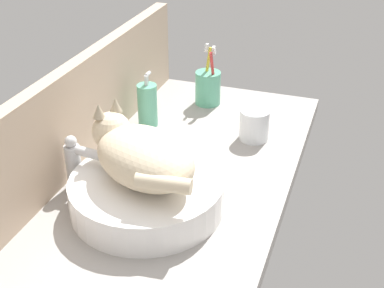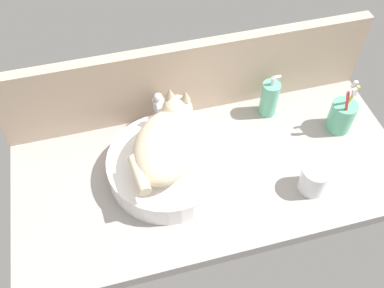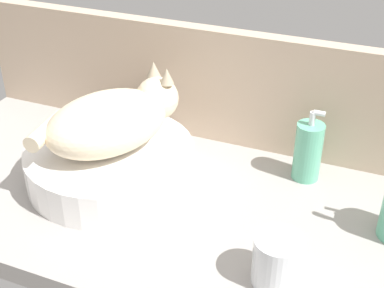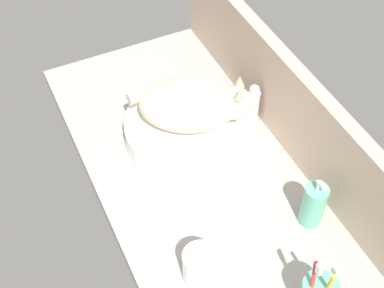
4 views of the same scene
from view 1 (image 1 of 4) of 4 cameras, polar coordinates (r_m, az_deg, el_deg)
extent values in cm
cube|color=#9E9993|center=(129.13, -1.92, -4.46)|extent=(113.33, 53.73, 4.00)
cube|color=tan|center=(131.61, -12.30, 3.00)|extent=(113.33, 3.60, 25.65)
cylinder|color=white|center=(116.90, -4.83, -5.29)|extent=(33.55, 33.55, 7.31)
ellipsoid|color=beige|center=(111.92, -5.03, -1.44)|extent=(26.89, 30.09, 11.00)
sphere|color=beige|center=(119.69, -8.56, 1.36)|extent=(8.80, 8.80, 8.80)
cone|color=tan|center=(116.96, -9.92, 3.51)|extent=(2.80, 2.80, 3.20)
cone|color=tan|center=(119.09, -8.16, 4.15)|extent=(2.80, 2.80, 3.20)
cylinder|color=beige|center=(102.57, -3.07, -4.23)|extent=(4.29, 11.27, 3.20)
cylinder|color=silver|center=(124.94, -12.48, -2.42)|extent=(3.60, 3.60, 11.00)
cylinder|color=silver|center=(119.78, -10.79, -0.99)|extent=(3.14, 10.16, 2.20)
sphere|color=silver|center=(121.58, -12.82, 0.25)|extent=(2.80, 2.80, 2.80)
cylinder|color=#60B793|center=(149.79, -4.77, 4.15)|extent=(5.52, 5.52, 12.18)
cylinder|color=silver|center=(146.72, -4.89, 6.78)|extent=(1.20, 1.20, 2.80)
cylinder|color=silver|center=(147.20, -4.73, 7.46)|extent=(2.20, 1.00, 1.00)
cylinder|color=#5BB28E|center=(162.74, 1.71, 6.00)|extent=(7.67, 7.67, 10.12)
cylinder|color=yellow|center=(162.23, 1.53, 7.40)|extent=(2.71, 2.72, 17.00)
cube|color=white|center=(159.19, 1.57, 10.23)|extent=(1.46, 1.05, 2.59)
cylinder|color=#D13838|center=(160.22, 2.30, 7.09)|extent=(4.11, 1.92, 16.89)
cube|color=white|center=(157.15, 2.36, 9.95)|extent=(1.64, 0.94, 2.63)
cylinder|color=white|center=(143.80, 6.66, 2.06)|extent=(7.90, 7.90, 8.44)
cylinder|color=silver|center=(144.57, 6.62, 1.47)|extent=(6.95, 6.95, 5.11)
camera|label=2|loc=(0.87, 53.50, 42.40)|focal=40.00mm
camera|label=3|loc=(1.41, 36.71, 21.29)|focal=50.00mm
camera|label=4|loc=(1.79, 24.79, 40.16)|focal=50.00mm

